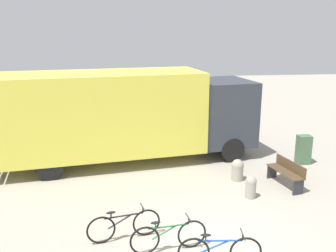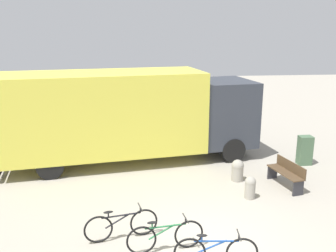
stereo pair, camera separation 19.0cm
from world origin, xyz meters
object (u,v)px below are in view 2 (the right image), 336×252
bollard_near_bench (250,187)px  utility_box (305,150)px  bicycle_near (121,225)px  park_bench (287,173)px  delivery_truck (129,113)px  bollard_far_bench (238,170)px  bicycle_middle (165,236)px  bicycle_far (216,252)px

bollard_near_bench → utility_box: bearing=41.6°
bicycle_near → park_bench: bearing=14.3°
delivery_truck → bollard_near_bench: delivery_truck is taller
bicycle_near → bollard_far_bench: (3.63, 3.06, 0.01)m
bicycle_middle → bollard_far_bench: bicycle_middle is taller
park_bench → bollard_far_bench: size_ratio=2.14×
bollard_far_bench → utility_box: (2.79, 1.19, 0.15)m
delivery_truck → park_bench: size_ratio=6.21×
park_bench → delivery_truck: bearing=47.5°
park_bench → utility_box: 2.30m
delivery_truck → bicycle_near: delivery_truck is taller
delivery_truck → bollard_far_bench: bearing=-42.3°
bollard_near_bench → utility_box: (2.80, 2.49, 0.17)m
park_bench → bicycle_near: park_bench is taller
park_bench → bollard_near_bench: size_ratio=2.26×
bollard_far_bench → utility_box: utility_box is taller
park_bench → bollard_far_bench: 1.49m
bollard_near_bench → utility_box: size_ratio=0.63×
bollard_far_bench → utility_box: 3.04m
bicycle_near → bicycle_middle: 1.12m
bollard_far_bench → bicycle_far: bearing=-111.6°
bicycle_middle → delivery_truck: bearing=89.2°
bicycle_far → bollard_far_bench: size_ratio=2.46×
delivery_truck → park_bench: delivery_truck is taller
delivery_truck → bollard_far_bench: (3.39, -2.27, -1.42)m
bollard_near_bench → utility_box: 3.75m
delivery_truck → park_bench: (4.75, -2.88, -1.34)m
bollard_far_bench → utility_box: bearing=23.2°
bicycle_near → bicycle_far: same height
park_bench → bicycle_middle: 5.05m
bollard_near_bench → bicycle_far: bearing=-119.4°
bollard_far_bench → bicycle_middle: bearing=-126.2°
bicycle_near → bicycle_middle: size_ratio=0.99×
bicycle_middle → bollard_far_bench: size_ratio=2.45×
bicycle_near → bicycle_far: size_ratio=0.99×
park_bench → bicycle_middle: (-4.03, -3.04, -0.09)m
bollard_near_bench → bollard_far_bench: (0.01, 1.29, 0.01)m
bicycle_far → utility_box: size_ratio=1.65×
park_bench → bicycle_middle: park_bench is taller
bicycle_middle → bollard_near_bench: bearing=33.8°
delivery_truck → bicycle_near: bearing=-101.0°
park_bench → bicycle_near: 5.56m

